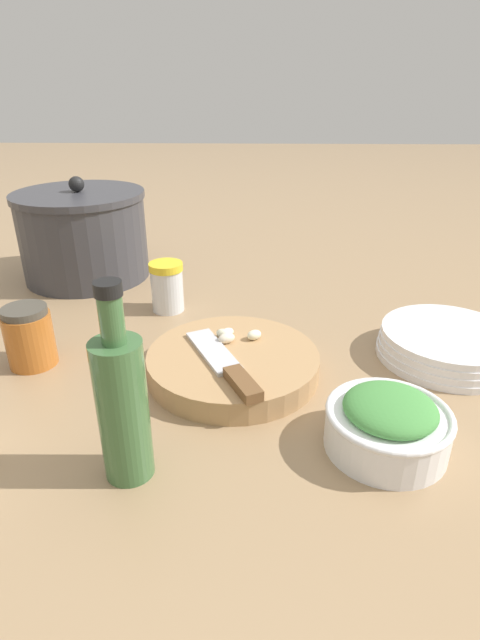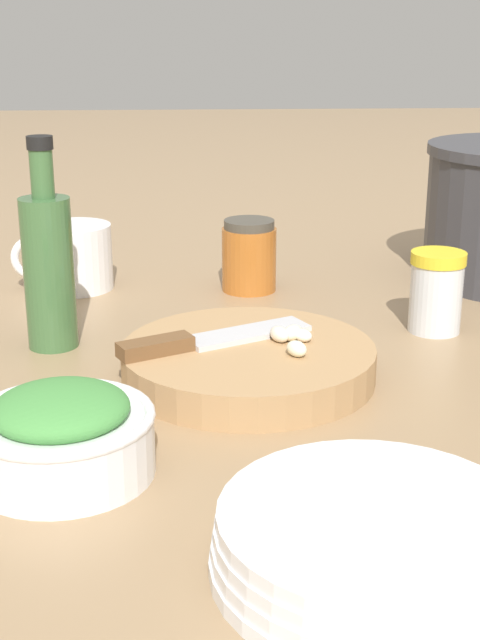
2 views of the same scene
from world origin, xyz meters
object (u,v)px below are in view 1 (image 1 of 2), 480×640
spice_jar (167,287)px  plate_stack (448,344)px  garlic_cloves (233,335)px  oil_bottle (122,404)px  cutting_board (235,364)px  herb_bowl (388,423)px  stock_pot (84,235)px  chef_knife (227,366)px  honey_jar (29,337)px

spice_jar → plate_stack: spice_jar is taller
garlic_cloves → oil_bottle: size_ratio=0.33×
cutting_board → garlic_cloves: size_ratio=3.31×
herb_bowl → plate_stack: herb_bowl is taller
herb_bowl → oil_bottle: (-0.26, -0.04, 0.05)m
cutting_board → garlic_cloves: bearing=96.6°
stock_pot → garlic_cloves: bearing=-46.8°
plate_stack → stock_pot: bearing=153.2°
chef_knife → stock_pot: size_ratio=0.73×
chef_knife → cutting_board: bearing=51.1°
cutting_board → oil_bottle: (-0.10, -0.18, 0.07)m
garlic_cloves → honey_jar: bearing=-176.2°
garlic_cloves → honey_jar: 0.27m
cutting_board → herb_bowl: herb_bowl is taller
garlic_cloves → honey_jar: honey_jar is taller
chef_knife → spice_jar: (-0.11, 0.24, 0.01)m
cutting_board → garlic_cloves: 0.04m
cutting_board → stock_pot: size_ratio=0.93×
herb_bowl → stock_pot: (-0.47, 0.49, 0.05)m
plate_stack → stock_pot: (-0.60, 0.30, 0.06)m
spice_jar → plate_stack: 0.44m
oil_bottle → cutting_board: bearing=62.2°
chef_knife → honey_jar: 0.27m
chef_knife → spice_jar: bearing=88.8°
spice_jar → plate_stack: bearing=-19.4°
spice_jar → herb_bowl: bearing=-50.1°
chef_knife → oil_bottle: (-0.09, -0.15, 0.05)m
herb_bowl → plate_stack: 0.23m
herb_bowl → spice_jar: spice_jar is taller
garlic_cloves → spice_jar: size_ratio=0.82×
stock_pot → spice_jar: bearing=-40.4°
spice_jar → honey_jar: (-0.16, -0.18, -0.00)m
cutting_board → spice_jar: spice_jar is taller
honey_jar → oil_bottle: oil_bottle is taller
honey_jar → oil_bottle: 0.27m
cutting_board → herb_bowl: (0.16, -0.14, 0.02)m
chef_knife → stock_pot: (-0.29, 0.39, 0.05)m
honey_jar → oil_bottle: size_ratio=0.41×
oil_bottle → garlic_cloves: bearing=67.3°
cutting_board → honey_jar: bearing=176.0°
herb_bowl → honey_jar: bearing=160.0°
cutting_board → stock_pot: bearing=130.5°
stock_pot → chef_knife: bearing=-53.2°
herb_bowl → stock_pot: bearing=133.3°
garlic_cloves → stock_pot: 0.44m
herb_bowl → stock_pot: 0.68m
spice_jar → honey_jar: bearing=-131.1°
spice_jar → plate_stack: size_ratio=0.44×
plate_stack → honey_jar: size_ratio=2.28×
cutting_board → oil_bottle: bearing=-117.8°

